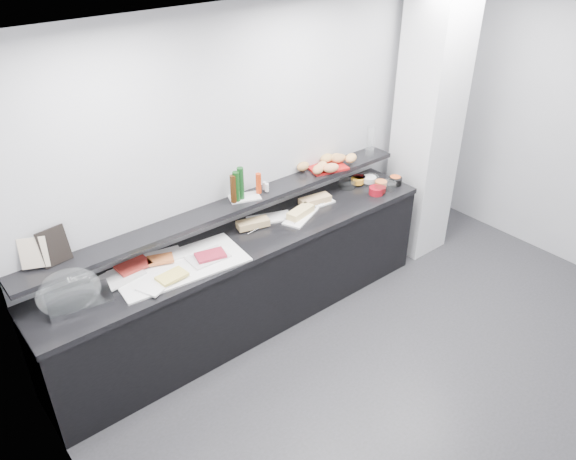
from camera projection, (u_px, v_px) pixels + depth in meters
ground at (450, 396)px, 4.36m from camera, size 5.00×5.00×0.00m
back_wall at (288, 155)px, 4.99m from camera, size 5.00×0.02×2.70m
ceiling at (527, 37)px, 2.96m from camera, size 5.00×5.00×0.00m
column at (427, 128)px, 5.57m from camera, size 0.50×0.50×2.70m
buffet_cabinet at (248, 284)px, 4.89m from camera, size 3.60×0.60×0.85m
counter_top at (246, 241)px, 4.66m from camera, size 3.62×0.62×0.05m
wall_shelf at (232, 206)px, 4.64m from camera, size 3.60×0.25×0.04m
cloche_base at (80, 300)px, 3.91m from camera, size 0.48×0.36×0.04m
cloche_dome at (69, 292)px, 3.81m from camera, size 0.47×0.33×0.34m
linen_runner at (181, 266)px, 4.29m from camera, size 1.04×0.56×0.01m
platter_meat_a at (119, 277)px, 4.14m from camera, size 0.37×0.27×0.01m
food_meat_a at (133, 266)px, 4.23m from camera, size 0.26×0.17×0.02m
platter_salmon at (164, 256)px, 4.38m from camera, size 0.31×0.24×0.01m
food_salmon at (160, 259)px, 4.30m from camera, size 0.23×0.19×0.02m
platter_cheese at (158, 283)px, 4.07m from camera, size 0.33×0.28×0.01m
food_cheese at (172, 276)px, 4.11m from camera, size 0.23×0.16×0.02m
platter_meat_b at (208, 257)px, 4.36m from camera, size 0.31×0.21×0.01m
food_meat_b at (210, 255)px, 4.35m from camera, size 0.26×0.20×0.02m
sandwich_plate_left at (270, 218)px, 4.91m from camera, size 0.42×0.29×0.01m
sandwich_food_left at (253, 224)px, 4.76m from camera, size 0.30×0.17×0.06m
tongs_left at (254, 230)px, 4.71m from camera, size 0.16×0.03×0.01m
sandwich_plate_mid at (301, 216)px, 4.94m from camera, size 0.44×0.32×0.01m
sandwich_food_mid at (301, 212)px, 4.93m from camera, size 0.29×0.17×0.06m
tongs_mid at (298, 220)px, 4.86m from camera, size 0.15×0.07×0.01m
sandwich_plate_right at (317, 203)px, 5.15m from camera, size 0.33×0.17×0.01m
sandwich_food_right at (315, 200)px, 5.12m from camera, size 0.31×0.16×0.06m
tongs_right at (317, 206)px, 5.08m from camera, size 0.16×0.02×0.01m
bowl_glass_fruit at (347, 184)px, 5.42m from camera, size 0.19×0.19×0.07m
fill_glass_fruit at (357, 181)px, 5.46m from camera, size 0.16×0.16×0.05m
bowl_black_jam at (359, 180)px, 5.50m from camera, size 0.14×0.14×0.07m
fill_black_jam at (359, 179)px, 5.49m from camera, size 0.16×0.16×0.05m
bowl_glass_cream at (369, 179)px, 5.51m from camera, size 0.23×0.23×0.07m
fill_glass_cream at (369, 179)px, 5.49m from camera, size 0.16×0.16×0.05m
bowl_red_jam at (376, 191)px, 5.30m from camera, size 0.16×0.16×0.07m
fill_red_jam at (380, 189)px, 5.30m from camera, size 0.11×0.11×0.05m
bowl_glass_salmon at (388, 186)px, 5.40m from camera, size 0.18×0.18×0.07m
fill_glass_salmon at (381, 183)px, 5.41m from camera, size 0.14×0.14×0.05m
bowl_black_fruit at (395, 181)px, 5.48m from camera, size 0.14×0.14×0.07m
fill_black_fruit at (395, 179)px, 5.49m from camera, size 0.12×0.12×0.05m
framed_print at (54, 246)px, 3.84m from camera, size 0.21×0.10×0.26m
print_art at (34, 253)px, 3.76m from camera, size 0.19×0.12×0.22m
condiment_tray at (245, 197)px, 4.71m from camera, size 0.30×0.24×0.01m
bottle_green_a at (236, 186)px, 4.59m from camera, size 0.07×0.07×0.26m
bottle_brown at (233, 189)px, 4.57m from camera, size 0.06×0.06×0.24m
bottle_green_b at (241, 183)px, 4.61m from camera, size 0.06×0.06×0.28m
bottle_hot at (259, 183)px, 4.73m from camera, size 0.05×0.05×0.18m
shaker_salt at (267, 188)px, 4.78m from camera, size 0.04×0.04×0.07m
shaker_pepper at (264, 186)px, 4.81m from camera, size 0.04×0.04×0.07m
bread_tray at (327, 167)px, 5.22m from camera, size 0.39×0.31×0.02m
bread_roll_nw at (303, 166)px, 5.11m from camera, size 0.14×0.09×0.08m
bread_roll_n at (335, 158)px, 5.28m from camera, size 0.13×0.09×0.08m
bread_roll_ne at (327, 158)px, 5.27m from camera, size 0.17×0.13×0.08m
bread_roll_sw at (318, 169)px, 5.06m from camera, size 0.17×0.14×0.08m
bread_roll_s at (331, 168)px, 5.09m from camera, size 0.18×0.13×0.08m
bread_roll_se at (351, 158)px, 5.27m from camera, size 0.18×0.15×0.08m
bread_roll_midw at (322, 166)px, 5.12m from camera, size 0.16×0.14×0.08m
bread_roll_mide at (339, 158)px, 5.27m from camera, size 0.15×0.10×0.08m
carafe at (370, 142)px, 5.39m from camera, size 0.11×0.11×0.30m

